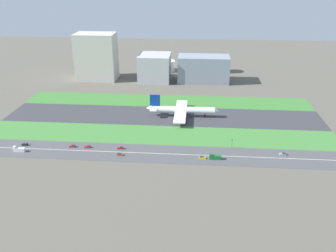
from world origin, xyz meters
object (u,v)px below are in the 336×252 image
object	(u,v)px
car_3	(121,148)
fuel_tank_east	(220,65)
car_0	(283,154)
truck_0	(19,149)
hangar_building	(155,68)
airliner	(181,110)
office_tower	(203,69)
car_2	(202,158)
car_6	(88,147)
fuel_tank_west	(166,66)
car_1	(73,146)
truck_1	(215,157)
terminal_building	(96,57)
traffic_light	(232,143)
car_4	(25,144)
car_5	(120,154)
fuel_tank_centre	(190,65)

from	to	relation	value
car_3	fuel_tank_east	distance (m)	241.71
car_0	fuel_tank_east	distance (m)	229.63
truck_0	hangar_building	size ratio (longest dim) A/B	0.22
airliner	office_tower	xyz separation A→B (m)	(20.35, 114.00, 8.75)
car_2	car_6	bearing A→B (deg)	-6.78
office_tower	fuel_tank_west	distance (m)	66.14
car_1	airliner	bearing A→B (deg)	41.46
truck_1	terminal_building	size ratio (longest dim) A/B	0.16
car_2	traffic_light	world-z (taller)	traffic_light
car_0	fuel_tank_west	world-z (taller)	fuel_tank_west
car_2	terminal_building	bearing A→B (deg)	-57.10
airliner	traffic_light	bearing A→B (deg)	-56.18
airliner	fuel_tank_east	distance (m)	164.40
car_4	traffic_light	size ratio (longest dim) A/B	0.61
car_1	car_6	distance (m)	11.43
airliner	hangar_building	size ratio (longest dim) A/B	1.68
car_5	fuel_tank_centre	size ratio (longest dim) A/B	0.17
car_1	car_2	bearing A→B (deg)	-5.98
airliner	car_2	distance (m)	80.34
airliner	car_3	bearing A→B (deg)	-121.06
airliner	fuel_tank_west	bearing A→B (deg)	99.78
airliner	hangar_building	distance (m)	120.14
car_1	car_0	world-z (taller)	same
car_5	airliner	bearing A→B (deg)	-116.89
car_1	truck_0	bearing A→B (deg)	-164.63
airliner	car_0	distance (m)	101.69
airliner	truck_0	world-z (taller)	airliner
truck_0	terminal_building	size ratio (longest dim) A/B	0.16
car_4	car_6	distance (m)	47.78
car_3	car_6	size ratio (longest dim) A/B	1.00
car_6	traffic_light	bearing A→B (deg)	4.32
car_4	car_3	xyz separation A→B (m)	(72.37, 0.00, 0.00)
truck_0	car_2	size ratio (longest dim) A/B	1.91
car_6	truck_0	xyz separation A→B (m)	(-47.80, -10.00, 0.75)
hangar_building	office_tower	distance (m)	57.14
car_3	car_6	bearing A→B (deg)	180.00
car_0	traffic_light	size ratio (longest dim) A/B	0.61
airliner	car_2	world-z (taller)	airliner
car_2	fuel_tank_east	world-z (taller)	fuel_tank_east
car_1	fuel_tank_east	bearing A→B (deg)	62.40
fuel_tank_west	car_3	bearing A→B (deg)	-93.41
terminal_building	fuel_tank_west	xyz separation A→B (m)	(78.28, 45.00, -20.28)
terminal_building	fuel_tank_west	world-z (taller)	terminal_building
terminal_building	car_5	bearing A→B (deg)	-70.99
truck_1	car_6	bearing A→B (deg)	-6.15
car_1	car_0	distance (m)	152.39
terminal_building	fuel_tank_west	size ratio (longest dim) A/B	2.31
car_0	fuel_tank_centre	size ratio (longest dim) A/B	0.17
terminal_building	hangar_building	world-z (taller)	terminal_building
terminal_building	fuel_tank_centre	size ratio (longest dim) A/B	2.13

